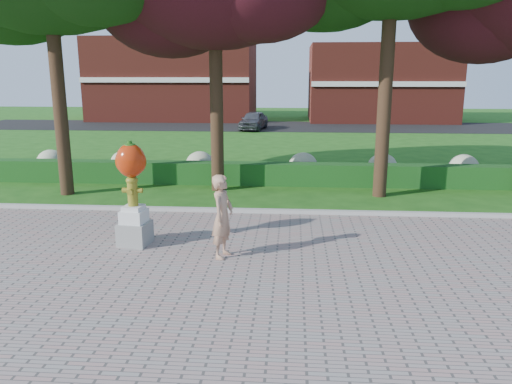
# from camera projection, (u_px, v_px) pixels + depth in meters

# --- Properties ---
(ground) EXTENTS (100.00, 100.00, 0.00)m
(ground) POSITION_uv_depth(u_px,v_px,m) (265.00, 250.00, 11.55)
(ground) COLOR #1B5014
(ground) RESTS_ON ground
(walkway) EXTENTS (40.00, 14.00, 0.04)m
(walkway) POSITION_uv_depth(u_px,v_px,m) (251.00, 337.00, 7.66)
(walkway) COLOR gray
(walkway) RESTS_ON ground
(curb) EXTENTS (40.00, 0.18, 0.15)m
(curb) POSITION_uv_depth(u_px,v_px,m) (271.00, 212.00, 14.44)
(curb) COLOR #ADADA5
(curb) RESTS_ON ground
(lawn_hedge) EXTENTS (24.00, 0.70, 0.80)m
(lawn_hedge) POSITION_uv_depth(u_px,v_px,m) (276.00, 174.00, 18.25)
(lawn_hedge) COLOR #124016
(lawn_hedge) RESTS_ON ground
(hydrangea_row) EXTENTS (20.10, 1.10, 0.99)m
(hydrangea_row) POSITION_uv_depth(u_px,v_px,m) (292.00, 165.00, 19.15)
(hydrangea_row) COLOR #A8AA82
(hydrangea_row) RESTS_ON ground
(street) EXTENTS (50.00, 8.00, 0.02)m
(street) POSITION_uv_depth(u_px,v_px,m) (285.00, 126.00, 38.72)
(street) COLOR black
(street) RESTS_ON ground
(building_left) EXTENTS (14.00, 8.00, 7.00)m
(building_left) POSITION_uv_depth(u_px,v_px,m) (175.00, 79.00, 44.46)
(building_left) COLOR maroon
(building_left) RESTS_ON ground
(building_right) EXTENTS (12.00, 8.00, 6.40)m
(building_right) POSITION_uv_depth(u_px,v_px,m) (379.00, 83.00, 43.23)
(building_right) COLOR maroon
(building_right) RESTS_ON ground
(hydrant_sculpture) EXTENTS (0.75, 0.75, 2.46)m
(hydrant_sculpture) POSITION_uv_depth(u_px,v_px,m) (132.00, 191.00, 11.50)
(hydrant_sculpture) COLOR gray
(hydrant_sculpture) RESTS_ON walkway
(woman) EXTENTS (0.60, 0.76, 1.84)m
(woman) POSITION_uv_depth(u_px,v_px,m) (223.00, 216.00, 10.79)
(woman) COLOR tan
(woman) RESTS_ON walkway
(parked_car) EXTENTS (2.17, 4.08, 1.32)m
(parked_car) POSITION_uv_depth(u_px,v_px,m) (253.00, 120.00, 36.27)
(parked_car) COLOR #44464D
(parked_car) RESTS_ON street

